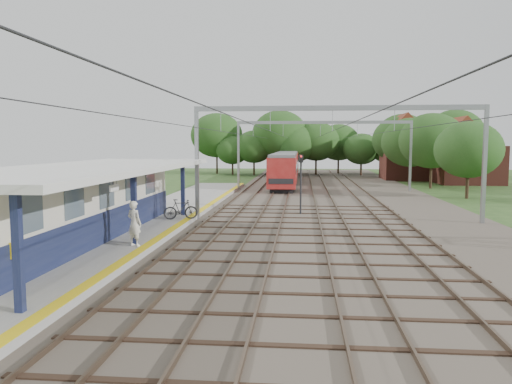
{
  "coord_description": "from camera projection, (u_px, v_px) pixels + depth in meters",
  "views": [
    {
      "loc": [
        1.44,
        -15.09,
        4.75
      ],
      "look_at": [
        -1.56,
        17.21,
        1.6
      ],
      "focal_mm": 35.0,
      "sensor_mm": 36.0,
      "label": 1
    }
  ],
  "objects": [
    {
      "name": "canopy",
      "position": [
        92.0,
        169.0,
        21.86
      ],
      "size": [
        6.4,
        20.0,
        3.44
      ],
      "color": "#131A3C",
      "rests_on": "platform"
    },
    {
      "name": "platform",
      "position": [
        153.0,
        220.0,
        30.1
      ],
      "size": [
        5.0,
        52.0,
        0.35
      ],
      "primitive_type": "cube",
      "color": "gray",
      "rests_on": "ground"
    },
    {
      "name": "house_far",
      "position": [
        414.0,
        155.0,
        65.3
      ],
      "size": [
        8.0,
        6.12,
        8.66
      ],
      "color": "brown",
      "rests_on": "ground"
    },
    {
      "name": "yellow_stripe",
      "position": [
        190.0,
        217.0,
        29.87
      ],
      "size": [
        0.45,
        52.0,
        0.01
      ],
      "primitive_type": "cube",
      "color": "yellow",
      "rests_on": "platform"
    },
    {
      "name": "ballast_bed",
      "position": [
        330.0,
        196.0,
        44.91
      ],
      "size": [
        18.0,
        90.0,
        0.1
      ],
      "primitive_type": "cube",
      "color": "#473D33",
      "rests_on": "ground"
    },
    {
      "name": "station_building",
      "position": [
        79.0,
        202.0,
        23.11
      ],
      "size": [
        3.41,
        18.0,
        3.4
      ],
      "color": "beige",
      "rests_on": "platform"
    },
    {
      "name": "train",
      "position": [
        287.0,
        165.0,
        62.65
      ],
      "size": [
        2.74,
        34.06,
        3.61
      ],
      "color": "black",
      "rests_on": "ballast_bed"
    },
    {
      "name": "signal_post",
      "position": [
        301.0,
        178.0,
        32.91
      ],
      "size": [
        0.3,
        0.27,
        4.02
      ],
      "rotation": [
        0.0,
        0.0,
        0.17
      ],
      "color": "black",
      "rests_on": "ground"
    },
    {
      "name": "tree_band",
      "position": [
        319.0,
        142.0,
        71.33
      ],
      "size": [
        31.72,
        30.88,
        8.82
      ],
      "color": "#382619",
      "rests_on": "ground"
    },
    {
      "name": "catenary_system",
      "position": [
        327.0,
        134.0,
        39.76
      ],
      "size": [
        17.22,
        88.0,
        7.0
      ],
      "color": "gray",
      "rests_on": "ground"
    },
    {
      "name": "ground",
      "position": [
        255.0,
        296.0,
        15.55
      ],
      "size": [
        160.0,
        160.0,
        0.0
      ],
      "primitive_type": "plane",
      "color": "#2D4C1E",
      "rests_on": "ground"
    },
    {
      "name": "house_near",
      "position": [
        468.0,
        159.0,
        58.92
      ],
      "size": [
        7.0,
        6.12,
        7.89
      ],
      "color": "brown",
      "rests_on": "ground"
    },
    {
      "name": "person",
      "position": [
        134.0,
        223.0,
        21.46
      ],
      "size": [
        0.85,
        0.72,
        1.96
      ],
      "primitive_type": "imported",
      "rotation": [
        0.0,
        0.0,
        2.71
      ],
      "color": "white",
      "rests_on": "platform"
    },
    {
      "name": "rail_tracks",
      "position": [
        303.0,
        194.0,
        45.13
      ],
      "size": [
        11.8,
        88.0,
        0.15
      ],
      "color": "brown",
      "rests_on": "ballast_bed"
    },
    {
      "name": "bicycle",
      "position": [
        181.0,
        209.0,
        29.04
      ],
      "size": [
        2.05,
        1.17,
        1.19
      ],
      "primitive_type": "imported",
      "rotation": [
        0.0,
        0.0,
        1.9
      ],
      "color": "black",
      "rests_on": "platform"
    }
  ]
}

